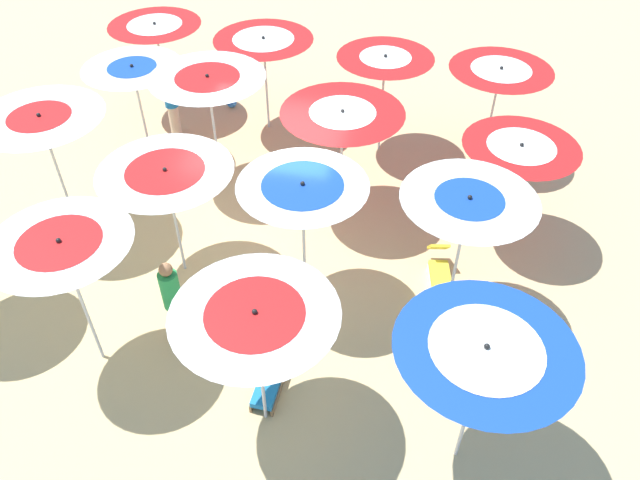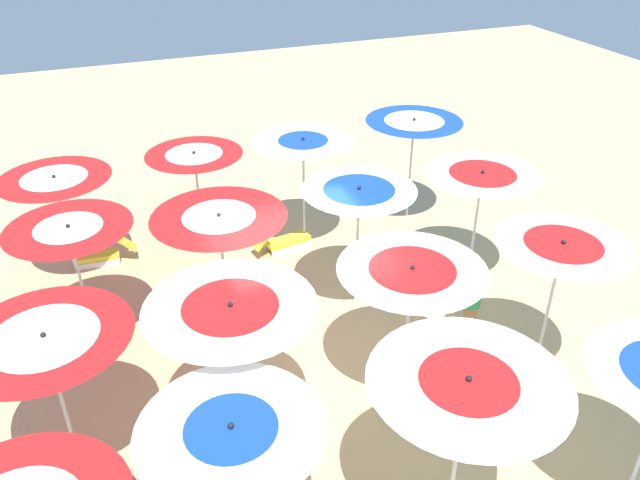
{
  "view_description": "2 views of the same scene",
  "coord_description": "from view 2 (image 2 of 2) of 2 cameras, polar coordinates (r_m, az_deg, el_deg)",
  "views": [
    {
      "loc": [
        2.65,
        -8.64,
        7.95
      ],
      "look_at": [
        1.21,
        -1.52,
        1.34
      ],
      "focal_mm": 34.49,
      "sensor_mm": 36.0,
      "label": 1
    },
    {
      "loc": [
        -7.95,
        2.67,
        7.21
      ],
      "look_at": [
        1.65,
        -1.04,
        1.06
      ],
      "focal_mm": 35.36,
      "sensor_mm": 36.0,
      "label": 2
    }
  ],
  "objects": [
    {
      "name": "beach_umbrella_9",
      "position": [
        8.2,
        -8.02,
        -7.05
      ],
      "size": [
        2.24,
        2.24,
        2.47
      ],
      "color": "silver",
      "rests_on": "ground"
    },
    {
      "name": "beach_umbrella_2",
      "position": [
        12.21,
        14.38,
        4.98
      ],
      "size": [
        2.12,
        2.12,
        2.35
      ],
      "color": "silver",
      "rests_on": "ground"
    },
    {
      "name": "beach_umbrella_5",
      "position": [
        9.28,
        8.28,
        -3.4
      ],
      "size": [
        2.21,
        2.21,
        2.25
      ],
      "color": "silver",
      "rests_on": "ground"
    },
    {
      "name": "beach_umbrella_15",
      "position": [
        13.08,
        -22.77,
        4.45
      ],
      "size": [
        2.13,
        2.13,
        2.17
      ],
      "color": "silver",
      "rests_on": "ground"
    },
    {
      "name": "lounger_2",
      "position": [
        13.65,
        -3.29,
        -0.1
      ],
      "size": [
        0.58,
        1.35,
        0.61
      ],
      "rotation": [
        0.0,
        0.0,
        4.88
      ],
      "color": "silver",
      "rests_on": "ground"
    },
    {
      "name": "lounger_1",
      "position": [
        12.78,
        11.33,
        -3.07
      ],
      "size": [
        0.39,
        1.32,
        0.58
      ],
      "rotation": [
        0.0,
        0.0,
        4.68
      ],
      "color": "olive",
      "rests_on": "ground"
    },
    {
      "name": "ground",
      "position": [
        11.07,
        -1.97,
        -9.95
      ],
      "size": [
        39.8,
        39.8,
        0.04
      ],
      "primitive_type": "cube",
      "color": "#D1B57F"
    },
    {
      "name": "beach_umbrella_4",
      "position": [
        7.21,
        13.1,
        -13.52
      ],
      "size": [
        2.22,
        2.22,
        2.54
      ],
      "color": "silver",
      "rests_on": "ground"
    },
    {
      "name": "beachgoer_1",
      "position": [
        11.0,
        13.58,
        -5.37
      ],
      "size": [
        0.3,
        0.3,
        1.66
      ],
      "rotation": [
        0.0,
        0.0,
        4.3
      ],
      "color": "#A3704C",
      "rests_on": "ground"
    },
    {
      "name": "beach_umbrella_10",
      "position": [
        10.57,
        -9.06,
        1.36
      ],
      "size": [
        2.27,
        2.27,
        2.3
      ],
      "color": "silver",
      "rests_on": "ground"
    },
    {
      "name": "beach_umbrella_3",
      "position": [
        14.29,
        8.47,
        10.08
      ],
      "size": [
        2.15,
        2.15,
        2.43
      ],
      "color": "silver",
      "rests_on": "ground"
    },
    {
      "name": "beach_umbrella_1",
      "position": [
        9.9,
        20.97,
        -1.18
      ],
      "size": [
        1.96,
        1.96,
        2.53
      ],
      "color": "silver",
      "rests_on": "ground"
    },
    {
      "name": "beach_umbrella_14",
      "position": [
        10.9,
        -21.62,
        0.12
      ],
      "size": [
        2.03,
        2.03,
        2.3
      ],
      "color": "silver",
      "rests_on": "ground"
    },
    {
      "name": "beach_umbrella_8",
      "position": [
        7.0,
        -7.93,
        -17.65
      ],
      "size": [
        2.01,
        2.01,
        2.28
      ],
      "color": "silver",
      "rests_on": "ground"
    },
    {
      "name": "beach_umbrella_13",
      "position": [
        8.66,
        -23.45,
        -9.09
      ],
      "size": [
        2.2,
        2.2,
        2.28
      ],
      "color": "silver",
      "rests_on": "ground"
    },
    {
      "name": "beach_umbrella_6",
      "position": [
        11.03,
        3.53,
        3.67
      ],
      "size": [
        2.02,
        2.02,
        2.45
      ],
      "color": "silver",
      "rests_on": "ground"
    },
    {
      "name": "lounger_3",
      "position": [
        8.98,
        -5.45,
        -20.53
      ],
      "size": [
        1.18,
        0.4,
        0.65
      ],
      "rotation": [
        0.0,
        0.0,
        6.26
      ],
      "color": "#333338",
      "rests_on": "ground"
    },
    {
      "name": "beach_umbrella_11",
      "position": [
        13.47,
        -11.27,
        7.06
      ],
      "size": [
        2.03,
        2.03,
        2.12
      ],
      "color": "silver",
      "rests_on": "ground"
    },
    {
      "name": "beach_umbrella_7",
      "position": [
        13.04,
        -1.53,
        8.21
      ],
      "size": [
        2.04,
        2.04,
        2.46
      ],
      "color": "silver",
      "rests_on": "ground"
    },
    {
      "name": "lounger_4",
      "position": [
        13.91,
        -19.06,
        -1.28
      ],
      "size": [
        0.39,
        1.25,
        0.6
      ],
      "rotation": [
        0.0,
        0.0,
        7.79
      ],
      "color": "silver",
      "rests_on": "ground"
    }
  ]
}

